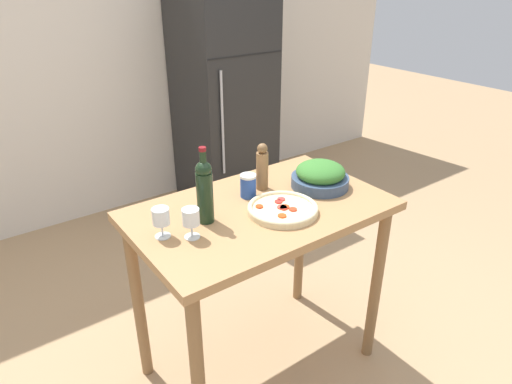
{
  "coord_description": "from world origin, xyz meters",
  "views": [
    {
      "loc": [
        -1.08,
        -1.45,
        1.92
      ],
      "look_at": [
        0.0,
        0.04,
        1.01
      ],
      "focal_mm": 32.0,
      "sensor_mm": 36.0,
      "label": 1
    }
  ],
  "objects": [
    {
      "name": "pepper_mill",
      "position": [
        0.12,
        0.15,
        1.06
      ],
      "size": [
        0.06,
        0.06,
        0.23
      ],
      "color": "olive",
      "rests_on": "prep_counter"
    },
    {
      "name": "prep_counter",
      "position": [
        0.0,
        0.0,
        0.81
      ],
      "size": [
        1.16,
        0.71,
        0.95
      ],
      "color": "#A87A4C",
      "rests_on": "ground_plane"
    },
    {
      "name": "homemade_pizza",
      "position": [
        0.05,
        -0.1,
        0.97
      ],
      "size": [
        0.31,
        0.31,
        0.03
      ],
      "color": "beige",
      "rests_on": "prep_counter"
    },
    {
      "name": "salad_bowl",
      "position": [
        0.36,
        0.0,
        1.01
      ],
      "size": [
        0.28,
        0.28,
        0.13
      ],
      "color": "#384C6B",
      "rests_on": "prep_counter"
    },
    {
      "name": "wine_glass_far",
      "position": [
        -0.47,
        0.03,
        1.04
      ],
      "size": [
        0.07,
        0.07,
        0.13
      ],
      "color": "silver",
      "rests_on": "prep_counter"
    },
    {
      "name": "ground_plane",
      "position": [
        0.0,
        0.0,
        0.0
      ],
      "size": [
        14.0,
        14.0,
        0.0
      ],
      "primitive_type": "plane",
      "color": "tan"
    },
    {
      "name": "wall_back",
      "position": [
        -0.0,
        2.21,
        1.3
      ],
      "size": [
        6.4,
        0.08,
        2.6
      ],
      "color": "silver",
      "rests_on": "ground_plane"
    },
    {
      "name": "refrigerator",
      "position": [
        0.95,
        1.81,
        0.92
      ],
      "size": [
        0.69,
        0.71,
        1.83
      ],
      "color": "black",
      "rests_on": "ground_plane"
    },
    {
      "name": "wine_bottle",
      "position": [
        -0.26,
        0.03,
        1.1
      ],
      "size": [
        0.07,
        0.07,
        0.33
      ],
      "color": "black",
      "rests_on": "prep_counter"
    },
    {
      "name": "wine_glass_near",
      "position": [
        -0.37,
        -0.05,
        1.04
      ],
      "size": [
        0.07,
        0.07,
        0.13
      ],
      "color": "silver",
      "rests_on": "prep_counter"
    },
    {
      "name": "salt_canister",
      "position": [
        0.01,
        0.12,
        1.01
      ],
      "size": [
        0.08,
        0.08,
        0.11
      ],
      "color": "#284CA3",
      "rests_on": "prep_counter"
    }
  ]
}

